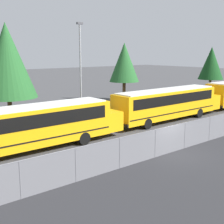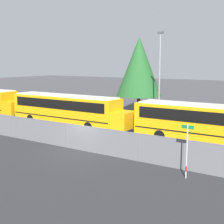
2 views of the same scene
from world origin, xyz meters
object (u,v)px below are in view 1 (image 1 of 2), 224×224
school_bus_2 (169,102)px  tree_1 (211,63)px  tree_0 (124,62)px  tree_2 (7,61)px  school_bus_1 (32,125)px  light_pole (81,69)px

school_bus_2 → tree_1: size_ratio=1.86×
tree_0 → tree_1: 18.23m
school_bus_2 → tree_1: tree_1 is taller
tree_2 → tree_1: bearing=0.4°
school_bus_1 → tree_0: tree_0 is taller
school_bus_2 → tree_0: tree_0 is taller
school_bus_1 → light_pole: bearing=34.9°
school_bus_1 → tree_0: size_ratio=1.76×
school_bus_1 → light_pole: 9.91m
tree_1 → school_bus_2: bearing=-155.6°
school_bus_2 → tree_0: size_ratio=1.76×
school_bus_2 → tree_2: 16.33m
tree_1 → tree_0: bearing=174.8°
light_pole → tree_1: (29.98, 5.37, -0.29)m
tree_0 → school_bus_1: bearing=-147.6°
school_bus_2 → tree_1: 25.32m
school_bus_1 → tree_0: 23.36m
tree_1 → tree_2: bearing=-179.6°
tree_1 → light_pole: bearing=-169.8°
tree_0 → tree_2: (-16.91, -1.89, 0.60)m
light_pole → tree_2: bearing=134.7°
school_bus_1 → tree_1: tree_1 is taller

